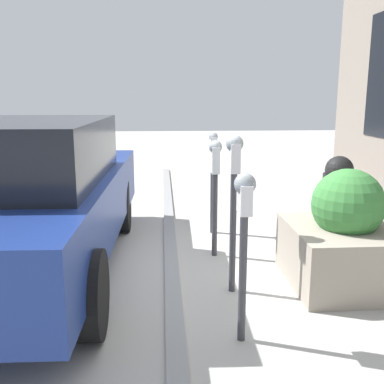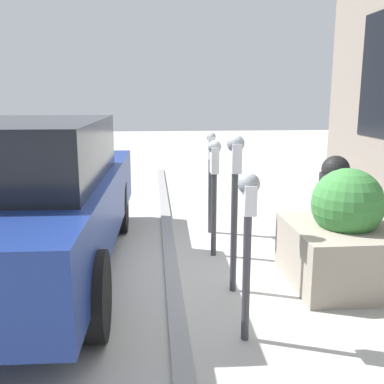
{
  "view_description": "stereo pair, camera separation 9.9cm",
  "coord_description": "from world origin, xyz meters",
  "px_view_note": "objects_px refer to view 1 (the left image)",
  "views": [
    {
      "loc": [
        -4.72,
        0.16,
        1.93
      ],
      "look_at": [
        0.0,
        -0.15,
        0.91
      ],
      "focal_mm": 42.0,
      "sensor_mm": 36.0,
      "label": 1
    },
    {
      "loc": [
        -4.71,
        0.26,
        1.93
      ],
      "look_at": [
        0.0,
        -0.15,
        0.91
      ],
      "focal_mm": 42.0,
      "sensor_mm": 36.0,
      "label": 2
    }
  ],
  "objects_px": {
    "parking_meter_nearest": "(244,220)",
    "trash_bin": "(338,190)",
    "parking_meter_middle": "(215,175)",
    "planter_box": "(345,240)",
    "parking_meter_fourth": "(213,170)",
    "parking_meter_second": "(234,180)",
    "parked_car_front": "(28,196)"
  },
  "relations": [
    {
      "from": "parking_meter_fourth",
      "to": "planter_box",
      "type": "bearing_deg",
      "value": -148.02
    },
    {
      "from": "parking_meter_fourth",
      "to": "parked_car_front",
      "type": "height_order",
      "value": "parked_car_front"
    },
    {
      "from": "parking_meter_second",
      "to": "planter_box",
      "type": "bearing_deg",
      "value": -84.77
    },
    {
      "from": "parking_meter_nearest",
      "to": "planter_box",
      "type": "xyz_separation_m",
      "value": [
        1.03,
        -1.25,
        -0.53
      ]
    },
    {
      "from": "parking_meter_second",
      "to": "parked_car_front",
      "type": "bearing_deg",
      "value": 73.97
    },
    {
      "from": "trash_bin",
      "to": "planter_box",
      "type": "bearing_deg",
      "value": 160.45
    },
    {
      "from": "planter_box",
      "to": "trash_bin",
      "type": "height_order",
      "value": "planter_box"
    },
    {
      "from": "parking_meter_middle",
      "to": "planter_box",
      "type": "xyz_separation_m",
      "value": [
        -0.92,
        -1.24,
        -0.53
      ]
    },
    {
      "from": "parking_meter_middle",
      "to": "trash_bin",
      "type": "height_order",
      "value": "parking_meter_middle"
    },
    {
      "from": "planter_box",
      "to": "parked_car_front",
      "type": "relative_size",
      "value": 0.26
    },
    {
      "from": "parking_meter_nearest",
      "to": "parking_meter_fourth",
      "type": "bearing_deg",
      "value": -1.77
    },
    {
      "from": "parking_meter_middle",
      "to": "trash_bin",
      "type": "xyz_separation_m",
      "value": [
        1.26,
        -2.02,
        -0.49
      ]
    },
    {
      "from": "parking_meter_second",
      "to": "parking_meter_fourth",
      "type": "distance_m",
      "value": 1.98
    },
    {
      "from": "parking_meter_nearest",
      "to": "parked_car_front",
      "type": "distance_m",
      "value": 2.57
    },
    {
      "from": "parking_meter_middle",
      "to": "parked_car_front",
      "type": "xyz_separation_m",
      "value": [
        -0.42,
        2.07,
        -0.13
      ]
    },
    {
      "from": "parking_meter_second",
      "to": "trash_bin",
      "type": "distance_m",
      "value": 3.07
    },
    {
      "from": "parking_meter_second",
      "to": "trash_bin",
      "type": "xyz_separation_m",
      "value": [
        2.29,
        -1.96,
        -0.61
      ]
    },
    {
      "from": "parking_meter_middle",
      "to": "planter_box",
      "type": "height_order",
      "value": "parking_meter_middle"
    },
    {
      "from": "parked_car_front",
      "to": "trash_bin",
      "type": "height_order",
      "value": "parked_car_front"
    },
    {
      "from": "parking_meter_middle",
      "to": "parking_meter_fourth",
      "type": "relative_size",
      "value": 0.99
    },
    {
      "from": "trash_bin",
      "to": "parked_car_front",
      "type": "bearing_deg",
      "value": 112.33
    },
    {
      "from": "parking_meter_fourth",
      "to": "parking_meter_nearest",
      "type": "bearing_deg",
      "value": 178.23
    },
    {
      "from": "parking_meter_middle",
      "to": "planter_box",
      "type": "distance_m",
      "value": 1.64
    },
    {
      "from": "parking_meter_nearest",
      "to": "parking_meter_middle",
      "type": "bearing_deg",
      "value": -0.2
    },
    {
      "from": "parking_meter_nearest",
      "to": "planter_box",
      "type": "height_order",
      "value": "parking_meter_nearest"
    },
    {
      "from": "planter_box",
      "to": "parking_meter_middle",
      "type": "bearing_deg",
      "value": 53.43
    },
    {
      "from": "parking_meter_middle",
      "to": "parking_meter_second",
      "type": "bearing_deg",
      "value": -176.76
    },
    {
      "from": "parking_meter_second",
      "to": "parked_car_front",
      "type": "height_order",
      "value": "parked_car_front"
    },
    {
      "from": "parking_meter_nearest",
      "to": "trash_bin",
      "type": "height_order",
      "value": "parking_meter_nearest"
    },
    {
      "from": "planter_box",
      "to": "trash_bin",
      "type": "relative_size",
      "value": 1.17
    },
    {
      "from": "parking_meter_second",
      "to": "trash_bin",
      "type": "relative_size",
      "value": 1.5
    },
    {
      "from": "parking_meter_fourth",
      "to": "parking_meter_middle",
      "type": "bearing_deg",
      "value": 174.97
    }
  ]
}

